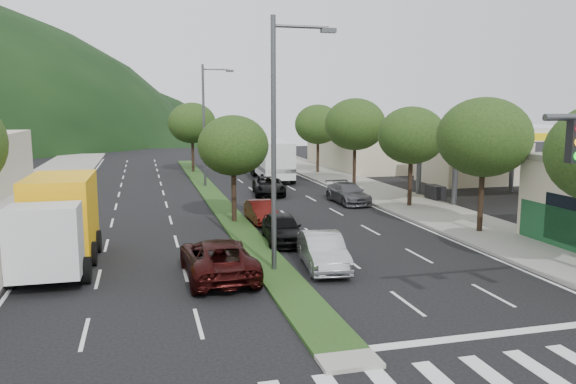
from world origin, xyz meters
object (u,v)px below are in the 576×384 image
object	(u,v)px
tree_med_near	(233,146)
car_queue_c	(261,212)
tree_r_e	(318,124)
streetlight_mid	(206,119)
tree_med_far	(192,123)
tree_r_c	(412,136)
car_queue_d	(269,186)
sedan_silver	(323,251)
box_truck	(59,225)
tree_r_b	(484,137)
car_queue_a	(282,228)
car_queue_b	(348,193)
suv_maroon	(218,258)
tree_r_d	(355,124)
streetlight_near	(279,132)
motorhome	(272,159)

from	to	relation	value
tree_med_near	car_queue_c	bearing A→B (deg)	-12.42
tree_r_e	streetlight_mid	distance (m)	13.73
tree_med_far	tree_r_c	bearing A→B (deg)	-63.43
streetlight_mid	car_queue_d	bearing A→B (deg)	-53.12
sedan_silver	box_truck	distance (m)	11.00
tree_r_e	sedan_silver	bearing A→B (deg)	-107.24
tree_r_b	tree_med_far	world-z (taller)	tree_r_b
car_queue_a	car_queue_c	distance (m)	5.00
car_queue_b	suv_maroon	bearing A→B (deg)	-128.27
streetlight_mid	box_truck	bearing A→B (deg)	-111.53
tree_r_c	tree_med_far	distance (m)	26.83
tree_r_d	car_queue_b	xyz separation A→B (m)	(-3.31, -7.34, -4.49)
tree_r_c	tree_r_e	world-z (taller)	tree_r_e
car_queue_d	sedan_silver	bearing A→B (deg)	-88.76
tree_r_b	tree_med_near	world-z (taller)	tree_r_b
car_queue_d	streetlight_mid	bearing A→B (deg)	134.35
tree_med_far	car_queue_c	world-z (taller)	tree_med_far
tree_r_b	car_queue_b	bearing A→B (deg)	107.23
streetlight_near	sedan_silver	world-z (taller)	streetlight_near
suv_maroon	car_queue_a	size ratio (longest dim) A/B	1.30
car_queue_d	motorhome	distance (m)	9.29
tree_r_c	sedan_silver	xyz separation A→B (m)	(-9.94, -12.03, -4.03)
tree_r_d	box_truck	xyz separation A→B (m)	(-20.43, -18.89, -3.45)
tree_r_c	suv_maroon	bearing A→B (deg)	-139.50
tree_med_near	tree_med_far	xyz separation A→B (m)	(0.00, 26.00, 0.58)
tree_med_far	motorhome	world-z (taller)	tree_med_far
tree_r_d	streetlight_near	size ratio (longest dim) A/B	0.72
tree_med_far	car_queue_c	xyz separation A→B (m)	(1.52, -26.34, -4.38)
car_queue_b	motorhome	size ratio (longest dim) A/B	0.51
tree_r_d	sedan_silver	size ratio (longest dim) A/B	1.64
motorhome	car_queue_a	bearing A→B (deg)	-98.09
tree_r_c	tree_r_d	bearing A→B (deg)	90.00
streetlight_near	car_queue_d	bearing A→B (deg)	78.49
tree_r_b	car_queue_b	distance (m)	11.98
tree_r_e	car_queue_d	size ratio (longest dim) A/B	1.37
tree_med_near	car_queue_b	world-z (taller)	tree_med_near
car_queue_c	box_truck	xyz separation A→B (m)	(-9.95, -6.56, 1.11)
car_queue_d	tree_med_near	bearing A→B (deg)	-106.06
box_truck	car_queue_c	bearing A→B (deg)	-145.88
tree_r_e	tree_med_near	world-z (taller)	tree_r_e
car_queue_a	motorhome	size ratio (longest dim) A/B	0.45
suv_maroon	tree_r_e	bearing A→B (deg)	-115.33
tree_r_c	tree_med_far	xyz separation A→B (m)	(-12.00, 24.00, 0.26)
suv_maroon	car_queue_a	distance (m)	6.17
tree_r_c	tree_r_d	world-z (taller)	tree_r_d
car_queue_c	streetlight_near	bearing A→B (deg)	-99.53
tree_r_b	box_truck	world-z (taller)	tree_r_b
car_queue_b	tree_r_b	bearing A→B (deg)	-74.59
tree_r_c	car_queue_b	xyz separation A→B (m)	(-3.31, 2.66, -4.05)
tree_med_near	box_truck	size ratio (longest dim) A/B	0.80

